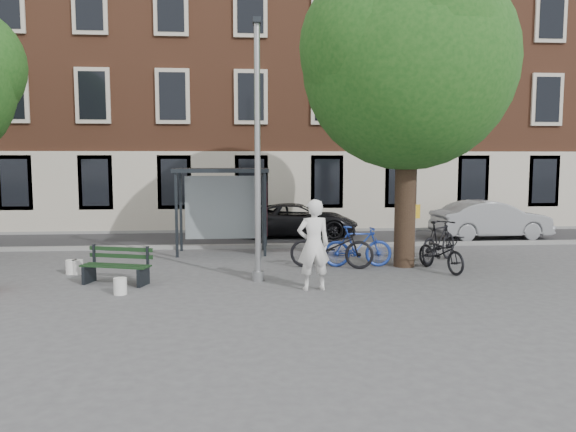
% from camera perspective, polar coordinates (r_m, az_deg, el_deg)
% --- Properties ---
extents(ground, '(90.00, 90.00, 0.00)m').
position_cam_1_polar(ground, '(13.54, -3.05, -6.59)').
color(ground, '#4C4C4F').
rests_on(ground, ground).
extents(road, '(40.00, 4.00, 0.01)m').
position_cam_1_polar(road, '(20.43, -3.61, -2.35)').
color(road, '#28282B').
rests_on(road, ground).
extents(curb_near, '(40.00, 0.25, 0.12)m').
position_cam_1_polar(curb_near, '(18.44, -3.49, -3.07)').
color(curb_near, gray).
rests_on(curb_near, ground).
extents(curb_far, '(40.00, 0.25, 0.12)m').
position_cam_1_polar(curb_far, '(22.40, -3.70, -1.49)').
color(curb_far, gray).
rests_on(curb_far, ground).
extents(building_row, '(30.00, 8.00, 14.00)m').
position_cam_1_polar(building_row, '(26.53, -3.96, 14.69)').
color(building_row, brown).
rests_on(building_row, ground).
extents(lamppost, '(0.28, 0.35, 6.11)m').
position_cam_1_polar(lamppost, '(13.22, -3.11, 5.28)').
color(lamppost, '#9EA0A3').
rests_on(lamppost, ground).
extents(tree_right, '(5.76, 5.60, 8.20)m').
position_cam_1_polar(tree_right, '(15.48, 12.30, 15.77)').
color(tree_right, black).
rests_on(tree_right, ground).
extents(bus_shelter, '(2.85, 1.45, 2.62)m').
position_cam_1_polar(bus_shelter, '(17.35, -5.48, 2.53)').
color(bus_shelter, '#1E2328').
rests_on(bus_shelter, ground).
extents(painter, '(0.79, 0.57, 2.02)m').
position_cam_1_polar(painter, '(12.45, 2.60, -2.94)').
color(painter, white).
rests_on(painter, ground).
extents(bench, '(1.70, 0.97, 0.83)m').
position_cam_1_polar(bench, '(13.72, -17.00, -5.03)').
color(bench, '#1E2328').
rests_on(bench, ground).
extents(bike_a, '(2.35, 1.29, 1.17)m').
position_cam_1_polar(bike_a, '(15.01, 4.45, -3.09)').
color(bike_a, black).
rests_on(bike_a, ground).
extents(bike_b, '(1.87, 0.59, 1.12)m').
position_cam_1_polar(bike_b, '(15.25, 7.09, -3.08)').
color(bike_b, '#1C369A').
rests_on(bike_b, ground).
extents(bike_c, '(1.16, 1.93, 0.96)m').
position_cam_1_polar(bike_c, '(15.12, 15.28, -3.62)').
color(bike_c, black).
rests_on(bike_c, ground).
extents(bike_d, '(1.82, 1.79, 1.20)m').
position_cam_1_polar(bike_d, '(16.41, 15.08, -2.47)').
color(bike_d, black).
rests_on(bike_d, ground).
extents(car_dark, '(4.63, 2.44, 1.24)m').
position_cam_1_polar(car_dark, '(21.08, 1.03, -0.40)').
color(car_dark, black).
rests_on(car_dark, ground).
extents(car_silver, '(4.34, 1.81, 1.40)m').
position_cam_1_polar(car_silver, '(21.76, 19.94, -0.35)').
color(car_silver, '#929499').
rests_on(car_silver, ground).
extents(bucket_a, '(0.35, 0.35, 0.36)m').
position_cam_1_polar(bucket_a, '(15.22, -20.59, -4.88)').
color(bucket_a, silver).
rests_on(bucket_a, ground).
extents(bucket_b, '(0.33, 0.33, 0.36)m').
position_cam_1_polar(bucket_b, '(12.68, -16.68, -6.85)').
color(bucket_b, white).
rests_on(bucket_b, ground).
extents(bucket_c, '(0.36, 0.36, 0.36)m').
position_cam_1_polar(bucket_c, '(15.28, -21.14, -4.85)').
color(bucket_c, white).
rests_on(bucket_c, ground).
extents(notice_sign, '(0.29, 0.07, 1.68)m').
position_cam_1_polar(notice_sign, '(15.56, 12.76, -0.71)').
color(notice_sign, '#9EA0A3').
rests_on(notice_sign, ground).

